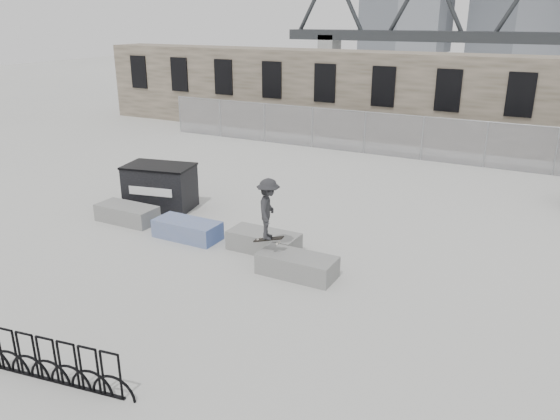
% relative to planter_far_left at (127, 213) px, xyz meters
% --- Properties ---
extents(ground, '(120.00, 120.00, 0.00)m').
position_rel_planter_far_left_xyz_m(ground, '(3.55, -0.12, -0.30)').
color(ground, beige).
rests_on(ground, ground).
extents(stone_wall, '(36.00, 2.58, 4.50)m').
position_rel_planter_far_left_xyz_m(stone_wall, '(3.55, 16.12, 1.96)').
color(stone_wall, brown).
rests_on(stone_wall, ground).
extents(chainlink_fence, '(22.06, 0.06, 2.02)m').
position_rel_planter_far_left_xyz_m(chainlink_fence, '(3.55, 12.38, 0.74)').
color(chainlink_fence, gray).
rests_on(chainlink_fence, ground).
extents(planter_far_left, '(2.00, 0.90, 0.55)m').
position_rel_planter_far_left_xyz_m(planter_far_left, '(0.00, 0.00, 0.00)').
color(planter_far_left, gray).
rests_on(planter_far_left, ground).
extents(planter_center_left, '(2.00, 0.90, 0.55)m').
position_rel_planter_far_left_xyz_m(planter_center_left, '(2.55, -0.20, 0.00)').
color(planter_center_left, '#3855A8').
rests_on(planter_center_left, ground).
extents(planter_center_right, '(2.00, 0.90, 0.55)m').
position_rel_planter_far_left_xyz_m(planter_center_right, '(5.01, 0.06, 0.00)').
color(planter_center_right, gray).
rests_on(planter_center_right, ground).
extents(planter_offset, '(2.00, 0.90, 0.55)m').
position_rel_planter_far_left_xyz_m(planter_offset, '(6.52, -0.89, 0.00)').
color(planter_offset, gray).
rests_on(planter_offset, ground).
extents(dumpster, '(2.53, 1.84, 1.51)m').
position_rel_planter_far_left_xyz_m(dumpster, '(0.06, 1.61, 0.47)').
color(dumpster, black).
rests_on(dumpster, ground).
extents(bike_rack, '(3.56, 0.60, 0.90)m').
position_rel_planter_far_left_xyz_m(bike_rack, '(4.48, -6.84, 0.14)').
color(bike_rack, black).
rests_on(bike_rack, ground).
extents(skateboarder, '(0.92, 1.16, 1.72)m').
position_rel_planter_far_left_xyz_m(skateboarder, '(5.73, -0.94, 1.38)').
color(skateboarder, '#27272A').
rests_on(skateboarder, ground).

